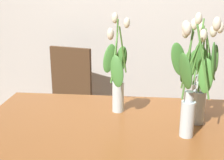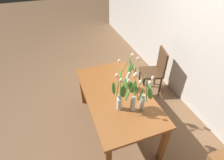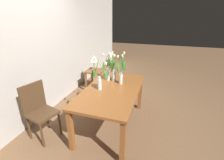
# 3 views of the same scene
# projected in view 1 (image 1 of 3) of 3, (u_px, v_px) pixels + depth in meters

# --- Properties ---
(dining_table) EXTENTS (1.60, 0.90, 0.74)m
(dining_table) POSITION_uv_depth(u_px,v_px,m) (128.00, 142.00, 1.58)
(dining_table) COLOR brown
(dining_table) RESTS_ON ground
(tulip_vase_0) EXTENTS (0.23, 0.24, 0.58)m
(tulip_vase_0) POSITION_uv_depth(u_px,v_px,m) (190.00, 92.00, 1.39)
(tulip_vase_0) COLOR silver
(tulip_vase_0) RESTS_ON dining_table
(tulip_vase_1) EXTENTS (0.18, 0.24, 0.58)m
(tulip_vase_1) POSITION_uv_depth(u_px,v_px,m) (200.00, 79.00, 1.64)
(tulip_vase_1) COLOR silver
(tulip_vase_1) RESTS_ON dining_table
(tulip_vase_2) EXTENTS (0.21, 0.25, 0.55)m
(tulip_vase_2) POSITION_uv_depth(u_px,v_px,m) (197.00, 84.00, 1.52)
(tulip_vase_2) COLOR silver
(tulip_vase_2) RESTS_ON dining_table
(tulip_vase_3) EXTENTS (0.17, 0.29, 0.57)m
(tulip_vase_3) POSITION_uv_depth(u_px,v_px,m) (117.00, 78.00, 1.69)
(tulip_vase_3) COLOR silver
(tulip_vase_3) RESTS_ON dining_table
(dining_chair) EXTENTS (0.49, 0.49, 0.93)m
(dining_chair) POSITION_uv_depth(u_px,v_px,m) (66.00, 94.00, 2.66)
(dining_chair) COLOR #4C331E
(dining_chair) RESTS_ON ground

